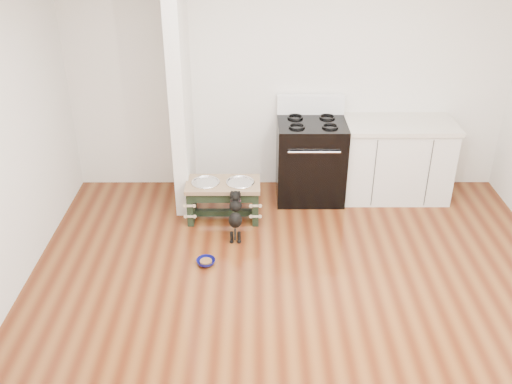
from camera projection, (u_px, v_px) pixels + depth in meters
name	position (u px, v px, depth m)	size (l,w,h in m)	color
ground	(300.00, 318.00, 4.82)	(5.00, 5.00, 0.00)	#4C1E0D
room_shell	(309.00, 142.00, 4.05)	(5.00, 5.00, 5.00)	silver
partition_wall	(180.00, 86.00, 6.02)	(0.15, 0.80, 2.70)	silver
oven_range	(310.00, 159.00, 6.49)	(0.76, 0.69, 1.14)	black
cabinet_run	(396.00, 160.00, 6.52)	(1.24, 0.64, 0.91)	silver
dog_feeder	(223.00, 193.00, 6.12)	(0.79, 0.42, 0.45)	black
puppy	(235.00, 214.00, 5.82)	(0.14, 0.41, 0.48)	black
floor_bowl	(206.00, 262.00, 5.49)	(0.20, 0.20, 0.06)	#0D0E5C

